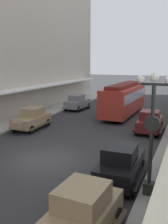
% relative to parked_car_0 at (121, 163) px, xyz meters
% --- Properties ---
extents(ground_plane, '(200.00, 200.00, 0.00)m').
position_rel_parked_car_0_xyz_m(ground_plane, '(-4.89, 0.95, -0.94)').
color(ground_plane, '#2D2D30').
extents(parked_car_0, '(2.23, 4.29, 1.84)m').
position_rel_parked_car_0_xyz_m(parked_car_0, '(0.00, 0.00, 0.00)').
color(parked_car_0, black).
rests_on(parked_car_0, ground).
extents(parked_car_1, '(2.29, 4.31, 1.84)m').
position_rel_parked_car_0_xyz_m(parked_car_1, '(-9.78, 16.39, 0.00)').
color(parked_car_1, slate).
rests_on(parked_car_1, ground).
extents(parked_car_2, '(2.29, 4.31, 1.84)m').
position_rel_parked_car_0_xyz_m(parked_car_2, '(-9.67, 6.63, 0.00)').
color(parked_car_2, '#997F5B').
rests_on(parked_car_2, ground).
extents(parked_car_4, '(2.31, 4.32, 1.84)m').
position_rel_parked_car_0_xyz_m(parked_car_4, '(-0.07, -4.74, 0.00)').
color(parked_car_4, '#997F5B').
rests_on(parked_car_4, ground).
extents(parked_car_5, '(2.17, 4.27, 1.84)m').
position_rel_parked_car_0_xyz_m(parked_car_5, '(-0.08, 9.51, 0.00)').
color(parked_car_5, '#591919').
rests_on(parked_car_5, ground).
extents(streetcar, '(2.73, 9.65, 3.46)m').
position_rel_parked_car_0_xyz_m(streetcar, '(-3.77, 15.32, 0.96)').
color(streetcar, '#A52D23').
rests_on(streetcar, ground).
extents(lamp_post_with_clock, '(1.42, 0.44, 5.16)m').
position_rel_parked_car_0_xyz_m(lamp_post_with_clock, '(1.51, -0.98, 2.04)').
color(lamp_post_with_clock, black).
rests_on(lamp_post_with_clock, sidewalk_right).
extents(fire_hydrant, '(0.24, 0.24, 0.82)m').
position_rel_parked_car_0_xyz_m(fire_hydrant, '(-11.24, 8.86, -0.38)').
color(fire_hydrant, '#B21E19').
rests_on(fire_hydrant, sidewalk_left).
extents(pedestrian_1, '(0.36, 0.28, 1.67)m').
position_rel_parked_car_0_xyz_m(pedestrian_1, '(2.22, -0.63, 0.07)').
color(pedestrian_1, '#4C4238').
rests_on(pedestrian_1, sidewalk_right).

